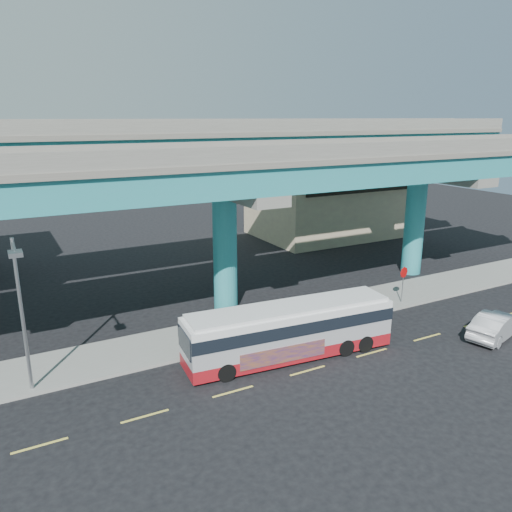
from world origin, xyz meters
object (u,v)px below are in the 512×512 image
sedan (496,325)px  stop_sign (403,277)px  transit_bus (290,329)px  street_lamp (20,296)px

sedan → stop_sign: stop_sign is taller
sedan → transit_bus: bearing=57.6°
sedan → street_lamp: 24.17m
sedan → stop_sign: size_ratio=1.93×
transit_bus → street_lamp: street_lamp is taller
street_lamp → stop_sign: (22.27, 0.72, -2.83)m
transit_bus → stop_sign: bearing=20.2°
street_lamp → transit_bus: bearing=-10.0°
sedan → street_lamp: (-23.20, 5.53, 3.98)m
sedan → stop_sign: 6.41m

